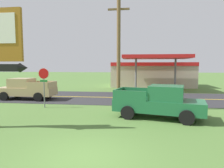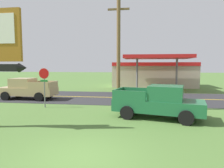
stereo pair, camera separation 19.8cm
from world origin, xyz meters
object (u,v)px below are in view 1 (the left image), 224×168
(pickup_green_parked_on_lawn, at_px, (159,102))
(pickup_tan_on_road, at_px, (26,89))
(stop_sign, at_px, (44,81))
(utility_pole, at_px, (119,47))
(gas_station, at_px, (152,74))

(pickup_green_parked_on_lawn, distance_m, pickup_tan_on_road, 12.71)
(pickup_green_parked_on_lawn, relative_size, pickup_tan_on_road, 1.06)
(stop_sign, height_order, pickup_tan_on_road, stop_sign)
(utility_pole, relative_size, gas_station, 0.69)
(pickup_tan_on_road, bearing_deg, pickup_green_parked_on_lawn, -24.51)
(stop_sign, height_order, pickup_green_parked_on_lawn, stop_sign)
(gas_station, distance_m, pickup_green_parked_on_lawn, 19.01)
(stop_sign, distance_m, utility_pole, 6.03)
(stop_sign, distance_m, pickup_tan_on_road, 4.87)
(utility_pole, xyz_separation_m, pickup_tan_on_road, (-8.94, 3.47, -3.41))
(pickup_green_parked_on_lawn, xyz_separation_m, pickup_tan_on_road, (-11.57, 5.28, 0.00))
(utility_pole, distance_m, gas_station, 17.67)
(gas_station, bearing_deg, stop_sign, -118.02)
(utility_pole, height_order, pickup_tan_on_road, utility_pole)
(stop_sign, relative_size, utility_pole, 0.36)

